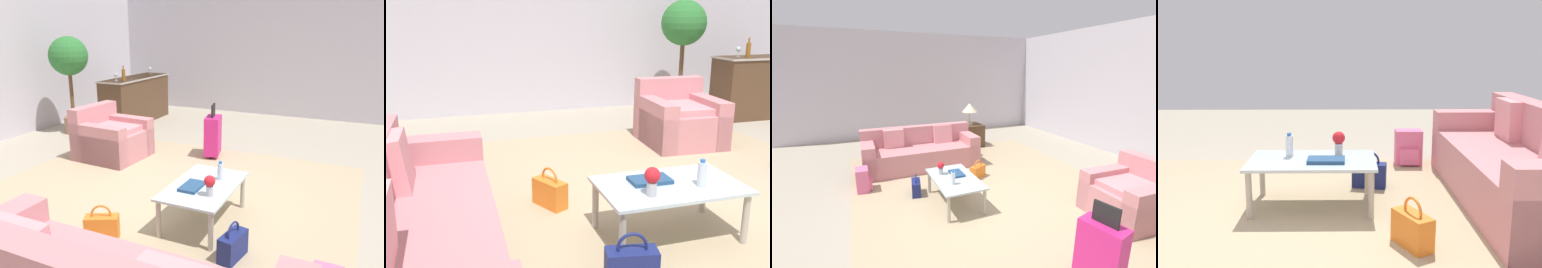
# 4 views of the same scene
# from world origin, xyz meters

# --- Properties ---
(ground_plane) EXTENTS (12.00, 12.00, 0.00)m
(ground_plane) POSITION_xyz_m (0.00, 0.00, 0.00)
(ground_plane) COLOR #A89E89
(wall_left) EXTENTS (0.12, 8.00, 3.10)m
(wall_left) POSITION_xyz_m (-5.06, 0.00, 1.55)
(wall_left) COLOR silver
(wall_left) RESTS_ON ground
(area_rug) EXTENTS (5.20, 4.40, 0.01)m
(area_rug) POSITION_xyz_m (-0.60, 0.20, 0.00)
(area_rug) COLOR tan
(area_rug) RESTS_ON ground
(couch) EXTENTS (0.87, 2.35, 0.84)m
(couch) POSITION_xyz_m (-2.19, -0.60, 0.30)
(couch) COLOR #C67F84
(couch) RESTS_ON ground
(armchair) EXTENTS (0.95, 0.99, 0.81)m
(armchair) POSITION_xyz_m (0.90, 1.67, 0.29)
(armchair) COLOR #C67F84
(armchair) RESTS_ON ground
(coffee_table) EXTENTS (1.06, 0.64, 0.42)m
(coffee_table) POSITION_xyz_m (-0.40, -0.50, 0.36)
(coffee_table) COLOR silver
(coffee_table) RESTS_ON ground
(water_bottle) EXTENTS (0.06, 0.06, 0.20)m
(water_bottle) POSITION_xyz_m (-0.20, -0.60, 0.51)
(water_bottle) COLOR silver
(water_bottle) RESTS_ON coffee_table
(coffee_table_book) EXTENTS (0.31, 0.19, 0.03)m
(coffee_table_book) POSITION_xyz_m (-0.52, -0.42, 0.43)
(coffee_table_book) COLOR navy
(coffee_table_book) RESTS_ON coffee_table
(flower_vase) EXTENTS (0.11, 0.11, 0.21)m
(flower_vase) POSITION_xyz_m (-0.62, -0.65, 0.54)
(flower_vase) COLOR #B2B7BC
(flower_vase) RESTS_ON coffee_table
(side_table) EXTENTS (0.64, 0.64, 0.59)m
(side_table) POSITION_xyz_m (-3.20, 1.00, 0.29)
(side_table) COLOR #513823
(side_table) RESTS_ON ground
(table_lamp) EXTENTS (0.40, 0.40, 0.57)m
(table_lamp) POSITION_xyz_m (-3.20, 1.00, 1.03)
(table_lamp) COLOR #ADA899
(table_lamp) RESTS_ON side_table
(suitcase_magenta) EXTENTS (0.44, 0.30, 0.85)m
(suitcase_magenta) POSITION_xyz_m (1.60, 0.20, 0.36)
(suitcase_magenta) COLOR #D12375
(suitcase_magenta) RESTS_ON ground
(handbag_orange) EXTENTS (0.27, 0.35, 0.36)m
(handbag_orange) POSITION_xyz_m (-1.13, 0.25, 0.13)
(handbag_orange) COLOR orange
(handbag_orange) RESTS_ON ground
(handbag_navy) EXTENTS (0.34, 0.20, 0.36)m
(handbag_navy) POSITION_xyz_m (-0.91, -0.99, 0.13)
(handbag_navy) COLOR navy
(handbag_navy) RESTS_ON ground
(backpack_pink) EXTENTS (0.30, 0.25, 0.40)m
(backpack_pink) POSITION_xyz_m (-1.40, -1.79, 0.19)
(backpack_pink) COLOR pink
(backpack_pink) RESTS_ON ground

